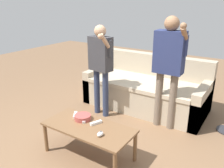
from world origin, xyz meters
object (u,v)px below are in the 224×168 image
couch (147,90)px  coffee_table (89,130)px  game_remote_nunchuk (100,134)px  game_remote_wand_spare (96,123)px  game_remote_wand_near (82,120)px  player_right (169,61)px  snack_bowl (83,117)px  game_remote_wand_far (75,115)px  player_left (101,61)px

couch → coffee_table: bearing=-88.6°
game_remote_nunchuk → game_remote_wand_spare: game_remote_nunchuk is taller
game_remote_nunchuk → game_remote_wand_near: game_remote_nunchuk is taller
couch → game_remote_wand_near: size_ratio=14.31×
player_right → game_remote_wand_spare: size_ratio=10.56×
coffee_table → game_remote_wand_near: game_remote_wand_near is taller
game_remote_wand_near → coffee_table: bearing=-23.6°
game_remote_wand_spare → game_remote_wand_near: bearing=-170.8°
game_remote_wand_spare → snack_bowl: bearing=179.7°
couch → player_right: player_right is taller
game_remote_wand_spare → game_remote_wand_far: bearing=177.3°
game_remote_wand_far → game_remote_wand_near: bearing=-16.4°
coffee_table → game_remote_wand_spare: (0.04, 0.09, 0.06)m
snack_bowl → game_remote_wand_spare: snack_bowl is taller
coffee_table → game_remote_wand_far: bearing=160.1°
player_right → game_remote_wand_near: 1.39m
couch → game_remote_wand_near: (-0.10, -1.60, 0.12)m
couch → game_remote_nunchuk: couch is taller
game_remote_nunchuk → player_right: bearing=78.5°
coffee_table → couch: bearing=91.4°
game_remote_nunchuk → game_remote_wand_spare: size_ratio=0.58×
game_remote_nunchuk → couch: bearing=98.8°
coffee_table → game_remote_nunchuk: bearing=-21.2°
game_remote_wand_far → game_remote_wand_spare: size_ratio=1.00×
game_remote_wand_far → game_remote_wand_spare: 0.34m
game_remote_wand_near → game_remote_wand_spare: bearing=9.2°
game_remote_nunchuk → snack_bowl: bearing=155.1°
game_remote_wand_far → coffee_table: bearing=-19.9°
game_remote_nunchuk → game_remote_wand_far: 0.56m
couch → player_left: player_left is taller
player_left → game_remote_wand_spare: (0.56, -0.88, -0.49)m
snack_bowl → game_remote_wand_near: 0.04m
snack_bowl → player_left: bearing=112.0°
player_left → game_remote_wand_near: player_left is taller
snack_bowl → game_remote_wand_spare: (0.20, -0.00, -0.01)m
coffee_table → game_remote_wand_far: 0.32m
game_remote_wand_far → player_right: bearing=53.3°
player_left → game_remote_wand_near: (0.37, -0.91, -0.49)m
game_remote_wand_near → game_remote_wand_far: size_ratio=0.95×
coffee_table → snack_bowl: size_ratio=5.35×
coffee_table → game_remote_nunchuk: 0.26m
couch → snack_bowl: couch is taller
coffee_table → snack_bowl: bearing=150.1°
game_remote_wand_far → player_left: bearing=104.3°
player_left → game_remote_wand_far: (0.22, -0.86, -0.49)m
player_right → game_remote_wand_far: (-0.78, -1.05, -0.58)m
couch → game_remote_wand_far: bearing=-99.3°
game_remote_nunchuk → game_remote_wand_near: 0.40m
snack_bowl → game_remote_wand_far: bearing=173.8°
game_remote_wand_spare → couch: bearing=92.9°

